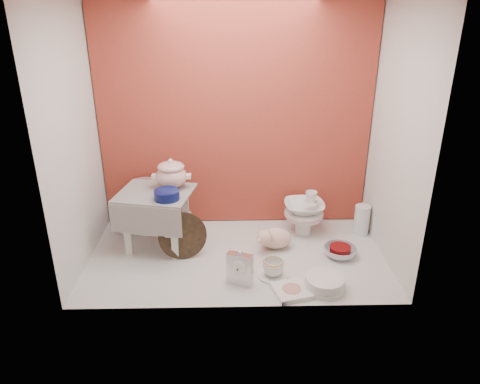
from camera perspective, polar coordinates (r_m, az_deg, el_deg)
The scene contains 17 objects.
ground at distance 2.80m, azimuth -0.40°, elevation -8.08°, with size 1.80×1.80×0.00m, color silver.
niche_shell at distance 2.63m, azimuth -0.53°, elevation 11.67°, with size 1.86×1.03×1.53m.
step_stool at distance 2.86m, azimuth -10.44°, elevation -3.48°, with size 0.44×0.37×0.38m, color silver, non-canonical shape.
soup_tureen at distance 2.79m, azimuth -8.70°, elevation 2.35°, with size 0.23×0.23×0.19m, color white, non-canonical shape.
cobalt_bowl at distance 2.66m, azimuth -9.25°, elevation -0.35°, with size 0.15×0.15×0.05m, color #09114A.
floral_platter at distance 3.13m, azimuth -11.74°, elevation -1.36°, with size 0.36×0.07×0.36m, color silver, non-canonical shape.
blue_white_vase at distance 3.14m, azimuth -13.54°, elevation -2.64°, with size 0.23×0.23×0.24m, color silver.
lacquer_tray at distance 2.74m, azimuth -7.27°, elevation -5.54°, with size 0.29×0.06×0.29m, color black, non-canonical shape.
mantel_clock at distance 2.50m, azimuth -0.03°, elevation -9.56°, with size 0.14×0.05×0.21m, color silver.
plush_pig at distance 2.86m, azimuth 4.54°, elevation -5.79°, with size 0.25×0.17×0.15m, color beige.
teacup_saucer at distance 2.62m, azimuth 4.19°, elevation -10.50°, with size 0.17×0.17×0.01m, color white.
gold_rim_teacup at distance 2.59m, azimuth 4.23°, elevation -9.51°, with size 0.12×0.12×0.10m, color white.
lattice_dish at distance 2.49m, azimuth 6.56°, elevation -12.32°, with size 0.18×0.18×0.03m, color white.
dinner_plate_stack at distance 2.54m, azimuth 10.68°, elevation -11.27°, with size 0.23×0.23×0.07m, color white.
crystal_bowl at distance 2.85m, azimuth 12.54°, elevation -7.40°, with size 0.20×0.20×0.06m, color silver.
clear_glass_vase at distance 3.12m, azimuth 15.16°, elevation -3.43°, with size 0.10×0.10×0.20m, color silver.
porcelain_tower at distance 3.03m, azimuth 8.09°, elevation -2.53°, with size 0.26×0.26×0.30m, color white, non-canonical shape.
Camera 1 is at (-0.04, -2.39, 1.46)m, focal length 33.69 mm.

